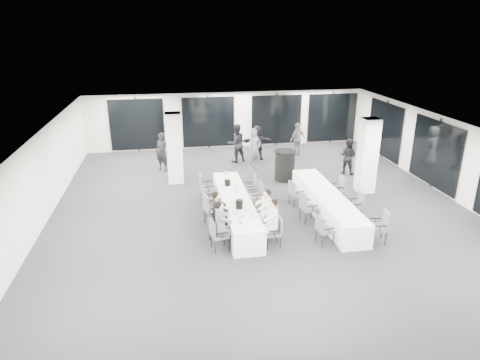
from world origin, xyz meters
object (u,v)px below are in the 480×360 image
object	(u,v)px
chair_side_left_near	(323,228)
chair_side_right_far	(338,187)
chair_main_right_mid	(263,207)
chair_main_left_fourth	(208,199)
standing_guest_h	(348,154)
chair_side_left_far	(295,192)
standing_guest_a	(254,147)
ice_bucket_far	(228,182)
standing_guest_e	(363,146)
chair_main_left_mid	(211,208)
chair_main_right_fourth	(257,194)
chair_main_right_far	(252,186)
standing_guest_g	(162,149)
chair_side_right_mid	(356,203)
standing_guest_d	(298,137)
chair_side_right_near	(381,225)
cocktail_table	(285,165)
standing_guest_b	(236,141)
ice_bucket_near	(239,204)
chair_main_right_second	(270,216)
banquet_table_main	(236,208)
chair_side_left_mid	(307,206)
chair_main_right_near	(275,230)
banquet_table_side	(327,204)
chair_main_left_far	(205,186)
chair_main_left_near	(217,233)
standing_guest_f	(257,140)

from	to	relation	value
chair_side_left_near	chair_side_right_far	world-z (taller)	chair_side_right_far
chair_main_right_mid	chair_main_left_fourth	bearing A→B (deg)	75.00
standing_guest_h	chair_side_left_far	bearing A→B (deg)	86.01
standing_guest_a	ice_bucket_far	bearing A→B (deg)	-144.06
chair_main_left_fourth	standing_guest_e	xyz separation A→B (m)	(7.11, 3.75, 0.45)
chair_main_left_mid	chair_main_right_fourth	bearing A→B (deg)	105.47
chair_main_right_mid	chair_main_right_far	world-z (taller)	chair_main_right_mid
chair_side_left_near	standing_guest_g	world-z (taller)	standing_guest_g
chair_side_right_mid	standing_guest_d	xyz separation A→B (m)	(0.19, 7.23, 0.37)
chair_side_right_near	standing_guest_g	size ratio (longest dim) A/B	0.52
chair_main_left_fourth	cocktail_table	bearing A→B (deg)	121.61
chair_main_right_mid	standing_guest_b	xyz separation A→B (m)	(0.16, 6.45, 0.47)
ice_bucket_near	chair_main_right_mid	bearing A→B (deg)	29.33
standing_guest_b	standing_guest_d	bearing A→B (deg)	170.50
chair_main_right_second	cocktail_table	bearing A→B (deg)	-29.18
banquet_table_main	standing_guest_e	size ratio (longest dim) A/B	2.51
chair_main_right_far	chair_side_left_mid	size ratio (longest dim) A/B	0.91
chair_main_right_near	chair_side_right_far	size ratio (longest dim) A/B	0.98
chair_side_right_mid	chair_side_right_far	xyz separation A→B (m)	(-0.00, 1.53, -0.01)
chair_side_left_near	ice_bucket_far	xyz separation A→B (m)	(-2.30, 3.19, 0.37)
banquet_table_side	ice_bucket_near	size ratio (longest dim) A/B	19.49
chair_main_left_mid	chair_side_left_far	size ratio (longest dim) A/B	1.17
chair_side_right_far	standing_guest_a	distance (m)	4.57
chair_main_right_mid	chair_side_right_mid	size ratio (longest dim) A/B	1.00
chair_main_right_mid	ice_bucket_near	size ratio (longest dim) A/B	3.59
chair_main_right_second	chair_main_right_fourth	world-z (taller)	chair_main_right_second
chair_main_right_second	chair_side_right_near	bearing A→B (deg)	-117.96
cocktail_table	ice_bucket_far	world-z (taller)	cocktail_table
banquet_table_main	standing_guest_g	xyz separation A→B (m)	(-2.33, 5.37, 0.56)
banquet_table_main	chair_main_left_far	world-z (taller)	chair_main_left_far
chair_side_left_far	standing_guest_h	xyz separation A→B (m)	(3.16, 2.94, 0.35)
standing_guest_b	chair_side_right_far	bearing A→B (deg)	99.48
cocktail_table	chair_main_right_fourth	size ratio (longest dim) A/B	1.29
chair_main_left_mid	chair_main_left_far	bearing A→B (deg)	165.17
chair_main_left_fourth	standing_guest_b	size ratio (longest dim) A/B	0.48
standing_guest_g	chair_main_right_far	bearing A→B (deg)	-17.73
chair_side_right_far	standing_guest_a	xyz separation A→B (m)	(-2.26, 3.94, 0.51)
standing_guest_h	chair_main_right_fourth	bearing A→B (deg)	76.89
cocktail_table	standing_guest_d	bearing A→B (deg)	65.32
cocktail_table	standing_guest_b	xyz separation A→B (m)	(-1.53, 2.77, 0.37)
standing_guest_a	standing_guest_g	bearing A→B (deg)	142.73
chair_main_left_near	chair_main_right_second	xyz separation A→B (m)	(1.67, 0.71, 0.06)
standing_guest_a	standing_guest_b	size ratio (longest dim) A/B	1.04
chair_side_right_near	standing_guest_b	xyz separation A→B (m)	(-2.87, 8.34, 0.43)
chair_main_left_near	standing_guest_d	world-z (taller)	standing_guest_d
ice_bucket_far	standing_guest_d	bearing A→B (deg)	52.94
standing_guest_d	chair_main_right_mid	bearing A→B (deg)	35.54
chair_main_right_near	chair_main_left_fourth	bearing A→B (deg)	33.85
chair_main_left_mid	standing_guest_f	size ratio (longest dim) A/B	0.57
standing_guest_f	standing_guest_g	distance (m)	4.43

